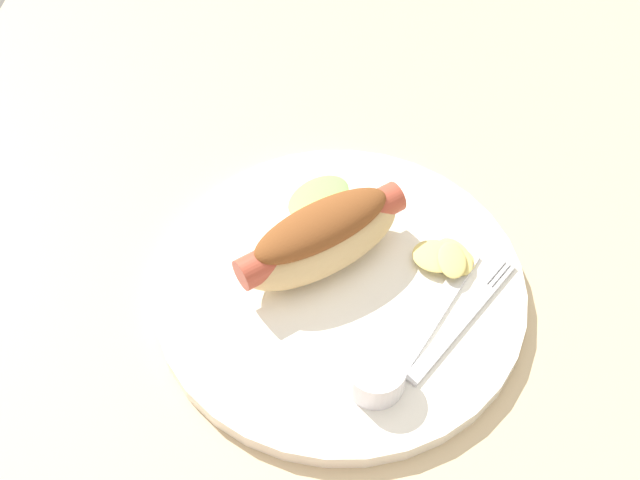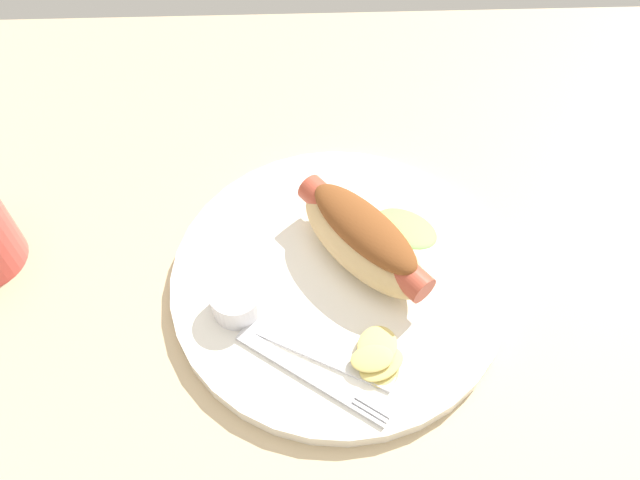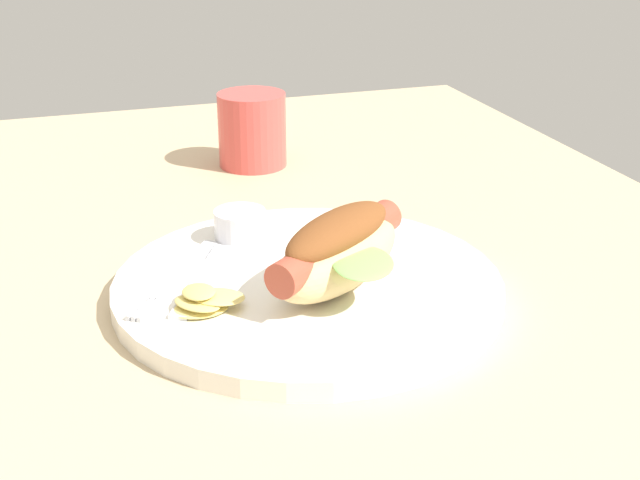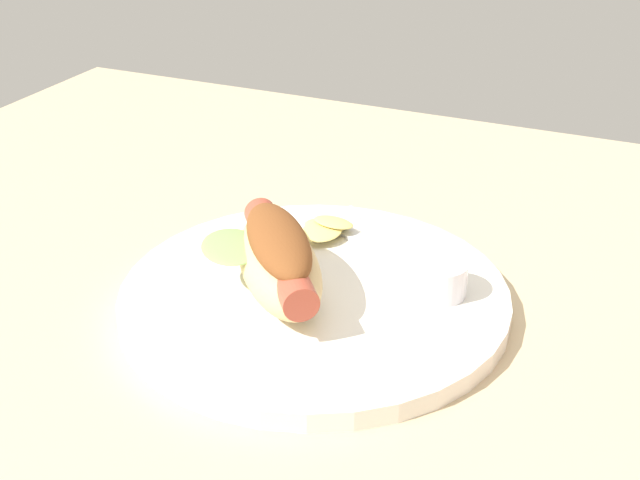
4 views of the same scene
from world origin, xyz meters
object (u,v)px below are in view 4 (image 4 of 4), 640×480
(fork, at_px, (393,241))
(hot_dog, at_px, (278,258))
(plate, at_px, (314,297))
(sauce_ramekin, at_px, (438,278))
(knife, at_px, (385,252))
(chips_pile, at_px, (326,228))

(fork, bearing_deg, hot_dog, 99.40)
(plate, height_order, sauce_ramekin, sauce_ramekin)
(hot_dog, distance_m, knife, 0.11)
(plate, bearing_deg, hot_dog, -142.43)
(hot_dog, height_order, sauce_ramekin, hot_dog)
(plate, bearing_deg, chips_pile, 107.59)
(sauce_ramekin, height_order, chips_pile, sauce_ramekin)
(plate, height_order, fork, fork)
(plate, bearing_deg, sauce_ramekin, 19.93)
(sauce_ramekin, relative_size, fork, 0.36)
(plate, distance_m, fork, 0.10)
(plate, relative_size, hot_dog, 2.05)
(sauce_ramekin, bearing_deg, plate, -160.07)
(fork, xyz_separation_m, chips_pile, (-0.06, -0.01, 0.01))
(hot_dog, xyz_separation_m, chips_pile, (-0.01, 0.11, -0.02))
(hot_dog, distance_m, fork, 0.13)
(hot_dog, xyz_separation_m, knife, (0.05, 0.09, -0.03))
(knife, bearing_deg, sauce_ramekin, 171.02)
(knife, xyz_separation_m, chips_pile, (-0.06, 0.01, 0.01))
(hot_dog, relative_size, knife, 1.00)
(chips_pile, bearing_deg, knife, -11.42)
(plate, distance_m, chips_pile, 0.09)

